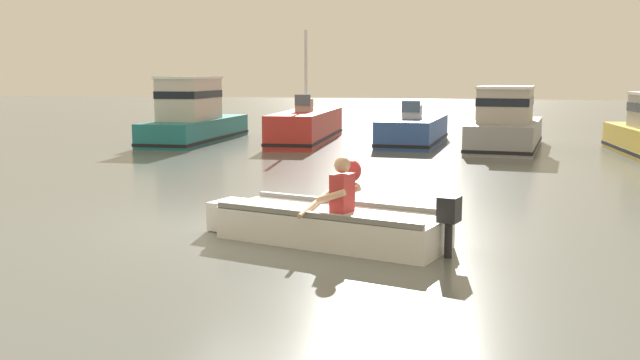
{
  "coord_description": "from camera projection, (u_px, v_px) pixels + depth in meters",
  "views": [
    {
      "loc": [
        3.41,
        -10.0,
        2.26
      ],
      "look_at": [
        0.67,
        1.09,
        0.55
      ],
      "focal_mm": 39.26,
      "sensor_mm": 36.0,
      "label": 1
    }
  ],
  "objects": [
    {
      "name": "ground_plane",
      "position": [
        261.0,
        224.0,
        10.75
      ],
      "size": [
        120.0,
        120.0,
        0.0
      ],
      "primitive_type": "plane",
      "color": "slate"
    },
    {
      "name": "rowboat_with_person",
      "position": [
        328.0,
        224.0,
        9.56
      ],
      "size": [
        3.68,
        2.18,
        1.19
      ],
      "color": "white",
      "rests_on": "ground"
    },
    {
      "name": "moored_boat_teal",
      "position": [
        194.0,
        118.0,
        23.97
      ],
      "size": [
        2.01,
        6.2,
        2.23
      ],
      "color": "#1E727A",
      "rests_on": "ground"
    },
    {
      "name": "moored_boat_red",
      "position": [
        307.0,
        127.0,
        24.0
      ],
      "size": [
        2.02,
        6.55,
        3.77
      ],
      "color": "#B72D28",
      "rests_on": "ground"
    },
    {
      "name": "moored_boat_blue",
      "position": [
        413.0,
        131.0,
        23.23
      ],
      "size": [
        1.96,
        5.05,
        1.45
      ],
      "color": "#2D519E",
      "rests_on": "ground"
    },
    {
      "name": "moored_boat_grey",
      "position": [
        506.0,
        126.0,
        21.63
      ],
      "size": [
        2.51,
        5.76,
        1.95
      ],
      "color": "gray",
      "rests_on": "ground"
    },
    {
      "name": "mooring_buoy",
      "position": [
        350.0,
        171.0,
        14.89
      ],
      "size": [
        0.5,
        0.5,
        0.5
      ],
      "primitive_type": "sphere",
      "color": "red",
      "rests_on": "ground"
    }
  ]
}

